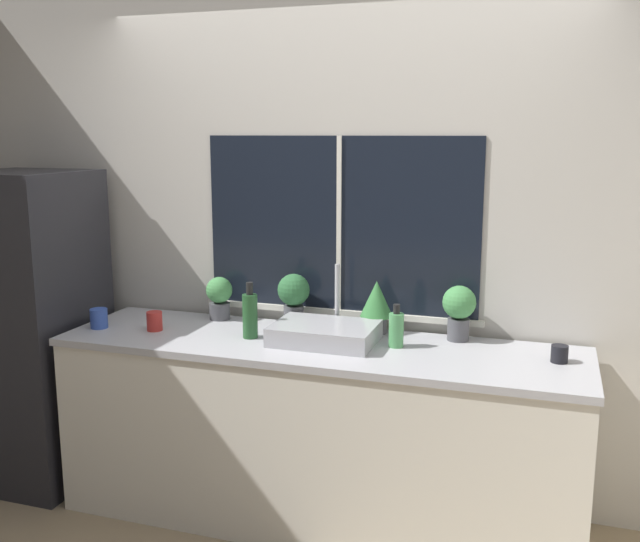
{
  "coord_description": "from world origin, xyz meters",
  "views": [
    {
      "loc": [
        1.03,
        -2.76,
        1.89
      ],
      "look_at": [
        0.02,
        0.33,
        1.26
      ],
      "focal_mm": 40.0,
      "sensor_mm": 36.0,
      "label": 1
    }
  ],
  "objects_px": {
    "refrigerator": "(32,329)",
    "mug_black": "(559,354)",
    "sink": "(325,333)",
    "soap_bottle": "(396,329)",
    "potted_plant_center_left": "(294,295)",
    "potted_plant_far_right": "(459,308)",
    "potted_plant_far_left": "(219,296)",
    "mug_red": "(155,321)",
    "mug_blue": "(99,318)",
    "potted_plant_center_right": "(377,303)",
    "bottle_tall": "(250,315)"
  },
  "relations": [
    {
      "from": "potted_plant_center_left",
      "to": "potted_plant_center_right",
      "type": "bearing_deg",
      "value": 0.0
    },
    {
      "from": "sink",
      "to": "potted_plant_center_right",
      "type": "bearing_deg",
      "value": 50.36
    },
    {
      "from": "potted_plant_far_left",
      "to": "bottle_tall",
      "type": "bearing_deg",
      "value": -42.54
    },
    {
      "from": "potted_plant_center_left",
      "to": "mug_black",
      "type": "distance_m",
      "value": 1.33
    },
    {
      "from": "potted_plant_far_left",
      "to": "potted_plant_center_left",
      "type": "distance_m",
      "value": 0.42
    },
    {
      "from": "sink",
      "to": "mug_blue",
      "type": "xyz_separation_m",
      "value": [
        -1.18,
        -0.12,
        0.0
      ]
    },
    {
      "from": "potted_plant_center_left",
      "to": "mug_blue",
      "type": "relative_size",
      "value": 2.72
    },
    {
      "from": "potted_plant_center_left",
      "to": "potted_plant_center_right",
      "type": "xyz_separation_m",
      "value": [
        0.44,
        0.0,
        -0.01
      ]
    },
    {
      "from": "sink",
      "to": "mug_blue",
      "type": "relative_size",
      "value": 4.85
    },
    {
      "from": "potted_plant_far_right",
      "to": "potted_plant_center_right",
      "type": "bearing_deg",
      "value": 180.0
    },
    {
      "from": "potted_plant_far_right",
      "to": "soap_bottle",
      "type": "height_order",
      "value": "potted_plant_far_right"
    },
    {
      "from": "potted_plant_center_left",
      "to": "potted_plant_far_right",
      "type": "xyz_separation_m",
      "value": [
        0.84,
        0.0,
        -0.0
      ]
    },
    {
      "from": "sink",
      "to": "soap_bottle",
      "type": "distance_m",
      "value": 0.34
    },
    {
      "from": "potted_plant_center_right",
      "to": "mug_blue",
      "type": "xyz_separation_m",
      "value": [
        -1.37,
        -0.35,
        -0.1
      ]
    },
    {
      "from": "potted_plant_far_right",
      "to": "refrigerator",
      "type": "bearing_deg",
      "value": -172.38
    },
    {
      "from": "potted_plant_center_left",
      "to": "mug_black",
      "type": "relative_size",
      "value": 3.6
    },
    {
      "from": "sink",
      "to": "potted_plant_far_right",
      "type": "relative_size",
      "value": 1.81
    },
    {
      "from": "bottle_tall",
      "to": "mug_blue",
      "type": "distance_m",
      "value": 0.81
    },
    {
      "from": "potted_plant_far_left",
      "to": "mug_black",
      "type": "xyz_separation_m",
      "value": [
        1.73,
        -0.2,
        -0.09
      ]
    },
    {
      "from": "mug_red",
      "to": "potted_plant_far_right",
      "type": "bearing_deg",
      "value": 11.68
    },
    {
      "from": "sink",
      "to": "mug_black",
      "type": "relative_size",
      "value": 6.4
    },
    {
      "from": "sink",
      "to": "potted_plant_center_left",
      "type": "bearing_deg",
      "value": 136.22
    },
    {
      "from": "potted_plant_far_right",
      "to": "mug_black",
      "type": "distance_m",
      "value": 0.52
    },
    {
      "from": "potted_plant_center_right",
      "to": "mug_red",
      "type": "height_order",
      "value": "potted_plant_center_right"
    },
    {
      "from": "refrigerator",
      "to": "mug_black",
      "type": "relative_size",
      "value": 22.35
    },
    {
      "from": "potted_plant_far_right",
      "to": "mug_red",
      "type": "relative_size",
      "value": 2.78
    },
    {
      "from": "soap_bottle",
      "to": "bottle_tall",
      "type": "xyz_separation_m",
      "value": [
        -0.71,
        -0.07,
        0.03
      ]
    },
    {
      "from": "potted_plant_far_right",
      "to": "mug_blue",
      "type": "height_order",
      "value": "potted_plant_far_right"
    },
    {
      "from": "potted_plant_far_right",
      "to": "potted_plant_far_left",
      "type": "bearing_deg",
      "value": 180.0
    },
    {
      "from": "potted_plant_center_left",
      "to": "mug_red",
      "type": "distance_m",
      "value": 0.72
    },
    {
      "from": "refrigerator",
      "to": "mug_black",
      "type": "height_order",
      "value": "refrigerator"
    },
    {
      "from": "potted_plant_far_left",
      "to": "mug_black",
      "type": "bearing_deg",
      "value": -6.68
    },
    {
      "from": "potted_plant_center_right",
      "to": "mug_blue",
      "type": "height_order",
      "value": "potted_plant_center_right"
    },
    {
      "from": "sink",
      "to": "potted_plant_far_right",
      "type": "distance_m",
      "value": 0.65
    },
    {
      "from": "refrigerator",
      "to": "bottle_tall",
      "type": "relative_size",
      "value": 6.14
    },
    {
      "from": "refrigerator",
      "to": "potted_plant_center_left",
      "type": "height_order",
      "value": "refrigerator"
    },
    {
      "from": "mug_red",
      "to": "mug_black",
      "type": "relative_size",
      "value": 1.27
    },
    {
      "from": "potted_plant_center_left",
      "to": "refrigerator",
      "type": "bearing_deg",
      "value": -167.91
    },
    {
      "from": "refrigerator",
      "to": "soap_bottle",
      "type": "relative_size",
      "value": 8.3
    },
    {
      "from": "mug_red",
      "to": "refrigerator",
      "type": "bearing_deg",
      "value": 179.56
    },
    {
      "from": "potted_plant_far_left",
      "to": "mug_red",
      "type": "bearing_deg",
      "value": -124.92
    },
    {
      "from": "refrigerator",
      "to": "mug_red",
      "type": "relative_size",
      "value": 17.58
    },
    {
      "from": "potted_plant_center_right",
      "to": "mug_red",
      "type": "distance_m",
      "value": 1.12
    },
    {
      "from": "sink",
      "to": "mug_red",
      "type": "distance_m",
      "value": 0.88
    },
    {
      "from": "potted_plant_center_left",
      "to": "potted_plant_far_right",
      "type": "bearing_deg",
      "value": 0.0
    },
    {
      "from": "potted_plant_far_left",
      "to": "potted_plant_far_right",
      "type": "height_order",
      "value": "potted_plant_far_right"
    },
    {
      "from": "potted_plant_far_right",
      "to": "soap_bottle",
      "type": "relative_size",
      "value": 1.31
    },
    {
      "from": "mug_black",
      "to": "mug_blue",
      "type": "bearing_deg",
      "value": -176.14
    },
    {
      "from": "potted_plant_far_left",
      "to": "mug_black",
      "type": "relative_size",
      "value": 3.03
    },
    {
      "from": "potted_plant_center_left",
      "to": "potted_plant_center_right",
      "type": "distance_m",
      "value": 0.44
    }
  ]
}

